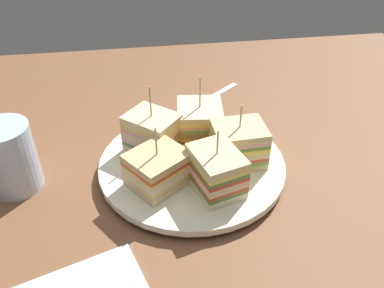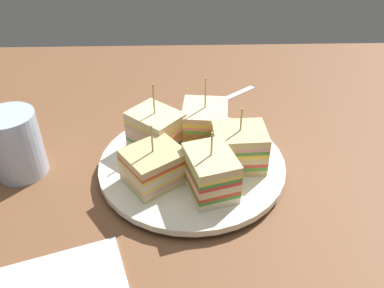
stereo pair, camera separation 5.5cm
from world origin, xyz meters
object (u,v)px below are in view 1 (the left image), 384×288
at_px(plate, 192,165).
at_px(drinking_glass, 11,162).
at_px(sandwich_wedge_1, 158,169).
at_px(spoon, 197,104).
at_px(sandwich_wedge_2, 216,171).
at_px(sandwich_wedge_0, 153,133).
at_px(sandwich_wedge_4, 200,122).
at_px(chip_pile, 197,161).
at_px(sandwich_wedge_3, 238,144).

distance_m(plate, drinking_glass, 0.24).
relative_size(sandwich_wedge_1, spoon, 0.70).
xyz_separation_m(sandwich_wedge_2, drinking_glass, (-0.26, 0.07, -0.00)).
bearing_deg(sandwich_wedge_2, plate, 3.32).
relative_size(plate, sandwich_wedge_0, 2.55).
xyz_separation_m(sandwich_wedge_1, sandwich_wedge_2, (0.07, -0.02, 0.00)).
bearing_deg(sandwich_wedge_0, spoon, 99.57).
bearing_deg(sandwich_wedge_0, drinking_glass, -129.22).
bearing_deg(plate, sandwich_wedge_4, 70.80).
xyz_separation_m(chip_pile, spoon, (0.03, 0.20, -0.03)).
bearing_deg(sandwich_wedge_0, chip_pile, -3.00).
xyz_separation_m(sandwich_wedge_4, drinking_glass, (-0.26, -0.05, -0.00)).
height_order(sandwich_wedge_0, chip_pile, sandwich_wedge_0).
distance_m(sandwich_wedge_0, sandwich_wedge_4, 0.08).
distance_m(sandwich_wedge_3, drinking_glass, 0.31).
relative_size(sandwich_wedge_0, sandwich_wedge_4, 1.03).
height_order(sandwich_wedge_4, spoon, sandwich_wedge_4).
distance_m(sandwich_wedge_2, spoon, 0.24).
bearing_deg(chip_pile, sandwich_wedge_0, 135.79).
bearing_deg(chip_pile, spoon, 80.85).
xyz_separation_m(sandwich_wedge_0, chip_pile, (0.06, -0.05, -0.02)).
xyz_separation_m(chip_pile, drinking_glass, (-0.25, 0.02, 0.01)).
bearing_deg(sandwich_wedge_1, sandwich_wedge_4, 18.81).
relative_size(plate, sandwich_wedge_2, 2.92).
height_order(sandwich_wedge_3, spoon, sandwich_wedge_3).
bearing_deg(sandwich_wedge_3, chip_pile, 5.62).
bearing_deg(spoon, sandwich_wedge_2, 48.01).
height_order(sandwich_wedge_1, chip_pile, sandwich_wedge_1).
distance_m(plate, sandwich_wedge_0, 0.07).
height_order(sandwich_wedge_0, sandwich_wedge_4, sandwich_wedge_0).
relative_size(plate, spoon, 1.95).
xyz_separation_m(sandwich_wedge_3, drinking_glass, (-0.30, 0.01, -0.00)).
distance_m(sandwich_wedge_0, spoon, 0.17).
relative_size(sandwich_wedge_1, drinking_glass, 0.98).
relative_size(plate, sandwich_wedge_4, 2.63).
bearing_deg(spoon, sandwich_wedge_3, 59.74).
distance_m(sandwich_wedge_4, drinking_glass, 0.27).
bearing_deg(plate, drinking_glass, 178.61).
height_order(plate, spoon, plate).
distance_m(sandwich_wedge_1, sandwich_wedge_4, 0.12).
relative_size(chip_pile, drinking_glass, 0.76).
relative_size(sandwich_wedge_0, spoon, 0.77).
relative_size(sandwich_wedge_2, spoon, 0.67).
bearing_deg(plate, chip_pile, -74.15).
bearing_deg(sandwich_wedge_3, sandwich_wedge_4, -60.55).
distance_m(sandwich_wedge_1, sandwich_wedge_3, 0.12).
height_order(sandwich_wedge_3, drinking_glass, sandwich_wedge_3).
distance_m(sandwich_wedge_1, chip_pile, 0.06).
bearing_deg(sandwich_wedge_3, sandwich_wedge_0, -24.27).
distance_m(sandwich_wedge_2, sandwich_wedge_3, 0.07).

